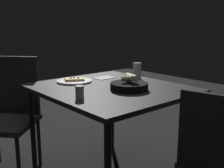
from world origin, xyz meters
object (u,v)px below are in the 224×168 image
object	(u,v)px
beer_glass	(137,72)
bread_basket	(129,85)
dining_table	(111,96)
pizza_plate	(74,81)
pepper_shaker	(80,93)
chair_far	(9,108)

from	to	relation	value
beer_glass	bread_basket	bearing A→B (deg)	36.81
dining_table	beer_glass	world-z (taller)	beer_glass
beer_glass	pizza_plate	bearing A→B (deg)	-25.77
bread_basket	pepper_shaker	bearing A→B (deg)	-3.51
dining_table	bread_basket	bearing A→B (deg)	103.57
beer_glass	pepper_shaker	world-z (taller)	beer_glass
dining_table	chair_far	world-z (taller)	chair_far
dining_table	pizza_plate	size ratio (longest dim) A/B	3.81
bread_basket	pepper_shaker	distance (m)	0.39
pizza_plate	bread_basket	distance (m)	0.49
dining_table	pepper_shaker	distance (m)	0.39
dining_table	bread_basket	xyz separation A→B (m)	(-0.04, 0.15, 0.10)
dining_table	pepper_shaker	size ratio (longest dim) A/B	12.85
pizza_plate	pepper_shaker	size ratio (longest dim) A/B	3.37
pepper_shaker	dining_table	bearing A→B (deg)	-159.93
pizza_plate	bread_basket	world-z (taller)	bread_basket
bread_basket	pepper_shaker	world-z (taller)	bread_basket
pizza_plate	pepper_shaker	bearing A→B (deg)	60.66
dining_table	bread_basket	world-z (taller)	bread_basket
dining_table	pepper_shaker	world-z (taller)	pepper_shaker
dining_table	beer_glass	distance (m)	0.39
bread_basket	beer_glass	bearing A→B (deg)	-143.19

